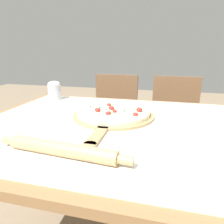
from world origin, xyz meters
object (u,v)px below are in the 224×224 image
(pizza_peel, at_px, (113,116))
(pizza, at_px, (114,111))
(rolling_pin, at_px, (62,149))
(chair_right, at_px, (173,123))
(flour_cup, at_px, (54,90))
(chair_left, at_px, (114,118))

(pizza_peel, distance_m, pizza, 0.03)
(rolling_pin, xyz_separation_m, chair_right, (0.40, 1.15, -0.29))
(pizza_peel, bearing_deg, flour_cup, 149.51)
(chair_right, bearing_deg, flour_cup, -147.16)
(pizza_peel, height_order, chair_left, chair_left)
(pizza, height_order, chair_left, chair_left)
(chair_left, bearing_deg, pizza_peel, -75.97)
(chair_left, height_order, chair_right, same)
(rolling_pin, distance_m, flour_cup, 0.78)
(rolling_pin, height_order, chair_right, chair_right)
(chair_right, bearing_deg, pizza_peel, -112.28)
(rolling_pin, height_order, chair_left, chair_left)
(pizza, height_order, chair_right, chair_right)
(chair_left, distance_m, chair_right, 0.51)
(flour_cup, bearing_deg, pizza, -28.91)
(rolling_pin, distance_m, chair_right, 1.25)
(chair_right, xyz_separation_m, flour_cup, (-0.80, -0.47, 0.33))
(pizza_peel, relative_size, flour_cup, 4.67)
(pizza, distance_m, chair_left, 0.80)
(pizza, relative_size, chair_right, 0.40)
(rolling_pin, xyz_separation_m, chair_left, (-0.11, 1.15, -0.29))
(pizza, relative_size, flour_cup, 2.93)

